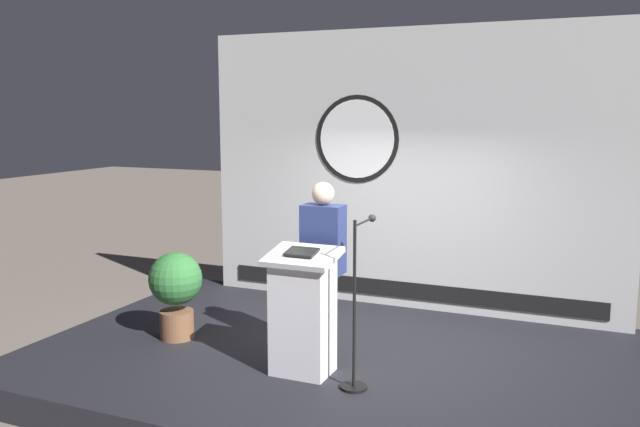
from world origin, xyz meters
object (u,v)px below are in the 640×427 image
object	(u,v)px
podium	(303,312)
microphone_stand	(357,327)
speaker_person	(323,268)
potted_plant	(176,287)

from	to	relation	value
podium	microphone_stand	size ratio (longest dim) A/B	0.79
speaker_person	microphone_stand	distance (m)	0.87
podium	microphone_stand	bearing A→B (deg)	-8.86
microphone_stand	speaker_person	bearing A→B (deg)	134.56
podium	speaker_person	xyz separation A→B (m)	(-0.00, 0.48, 0.31)
potted_plant	speaker_person	bearing A→B (deg)	5.00
podium	potted_plant	distance (m)	1.67
speaker_person	podium	bearing A→B (deg)	-89.81
podium	potted_plant	world-z (taller)	podium
microphone_stand	potted_plant	xyz separation A→B (m)	(-2.19, 0.42, 0.03)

